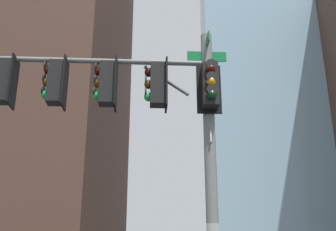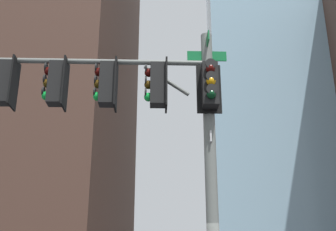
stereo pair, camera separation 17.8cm
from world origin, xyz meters
name	(u,v)px [view 2 (the right image)]	position (x,y,z in m)	size (l,w,h in m)	color
signal_pole_assembly	(139,111)	(-0.48, 2.00, 4.89)	(1.25, 5.62, 6.84)	slate
building_brick_nearside	(45,96)	(39.80, 20.45, 22.93)	(23.98, 19.39, 45.86)	#4C3328
building_glass_tower	(322,27)	(47.72, -16.74, 35.72)	(33.91, 32.72, 71.44)	#8CB2C6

